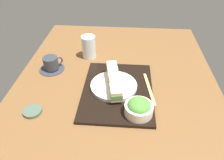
{
  "coord_description": "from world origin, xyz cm",
  "views": [
    {
      "loc": [
        -78.82,
        -4.46,
        66.27
      ],
      "look_at": [
        -0.18,
        1.6,
        5.0
      ],
      "focal_mm": 34.49,
      "sensor_mm": 36.0,
      "label": 1
    }
  ],
  "objects_px": {
    "sandwich_inner_near": "(114,83)",
    "sandwich_farmost": "(112,70)",
    "drinking_glass": "(89,47)",
    "small_sauce_dish": "(32,111)",
    "sandwich_inner_far": "(113,77)",
    "sandwich_plate": "(114,86)",
    "sandwich_nearmost": "(116,92)",
    "salad_bowl": "(139,108)",
    "coffee_cup": "(51,64)",
    "chopsticks_pair": "(149,89)"
  },
  "relations": [
    {
      "from": "sandwich_plate",
      "to": "sandwich_inner_far",
      "type": "distance_m",
      "value": 0.04
    },
    {
      "from": "sandwich_inner_far",
      "to": "chopsticks_pair",
      "type": "xyz_separation_m",
      "value": [
        -0.03,
        -0.17,
        -0.04
      ]
    },
    {
      "from": "sandwich_inner_far",
      "to": "small_sauce_dish",
      "type": "height_order",
      "value": "sandwich_inner_far"
    },
    {
      "from": "sandwich_nearmost",
      "to": "coffee_cup",
      "type": "distance_m",
      "value": 0.42
    },
    {
      "from": "drinking_glass",
      "to": "sandwich_inner_far",
      "type": "bearing_deg",
      "value": -148.57
    },
    {
      "from": "sandwich_inner_far",
      "to": "chopsticks_pair",
      "type": "distance_m",
      "value": 0.18
    },
    {
      "from": "salad_bowl",
      "to": "small_sauce_dish",
      "type": "xyz_separation_m",
      "value": [
        -0.02,
        0.44,
        -0.04
      ]
    },
    {
      "from": "salad_bowl",
      "to": "chopsticks_pair",
      "type": "height_order",
      "value": "salad_bowl"
    },
    {
      "from": "sandwich_plate",
      "to": "salad_bowl",
      "type": "height_order",
      "value": "salad_bowl"
    },
    {
      "from": "sandwich_farmost",
      "to": "small_sauce_dish",
      "type": "distance_m",
      "value": 0.41
    },
    {
      "from": "sandwich_nearmost",
      "to": "sandwich_inner_near",
      "type": "relative_size",
      "value": 1.0
    },
    {
      "from": "drinking_glass",
      "to": "sandwich_plate",
      "type": "bearing_deg",
      "value": -150.32
    },
    {
      "from": "coffee_cup",
      "to": "sandwich_inner_far",
      "type": "bearing_deg",
      "value": -108.64
    },
    {
      "from": "sandwich_nearmost",
      "to": "sandwich_inner_far",
      "type": "distance_m",
      "value": 0.11
    },
    {
      "from": "sandwich_plate",
      "to": "sandwich_farmost",
      "type": "xyz_separation_m",
      "value": [
        0.08,
        0.01,
        0.03
      ]
    },
    {
      "from": "sandwich_nearmost",
      "to": "drinking_glass",
      "type": "height_order",
      "value": "drinking_glass"
    },
    {
      "from": "coffee_cup",
      "to": "salad_bowl",
      "type": "bearing_deg",
      "value": -123.54
    },
    {
      "from": "sandwich_farmost",
      "to": "drinking_glass",
      "type": "distance_m",
      "value": 0.25
    },
    {
      "from": "chopsticks_pair",
      "to": "coffee_cup",
      "type": "height_order",
      "value": "coffee_cup"
    },
    {
      "from": "sandwich_nearmost",
      "to": "sandwich_inner_far",
      "type": "xyz_separation_m",
      "value": [
        0.11,
        0.02,
        0.0
      ]
    },
    {
      "from": "drinking_glass",
      "to": "coffee_cup",
      "type": "bearing_deg",
      "value": 129.1
    },
    {
      "from": "sandwich_inner_near",
      "to": "sandwich_farmost",
      "type": "distance_m",
      "value": 0.11
    },
    {
      "from": "sandwich_inner_near",
      "to": "sandwich_farmost",
      "type": "relative_size",
      "value": 0.97
    },
    {
      "from": "sandwich_inner_far",
      "to": "sandwich_farmost",
      "type": "relative_size",
      "value": 1.0
    },
    {
      "from": "sandwich_nearmost",
      "to": "salad_bowl",
      "type": "distance_m",
      "value": 0.13
    },
    {
      "from": "sandwich_nearmost",
      "to": "sandwich_plate",
      "type": "bearing_deg",
      "value": 9.89
    },
    {
      "from": "sandwich_inner_near",
      "to": "salad_bowl",
      "type": "distance_m",
      "value": 0.17
    },
    {
      "from": "sandwich_farmost",
      "to": "coffee_cup",
      "type": "bearing_deg",
      "value": 79.67
    },
    {
      "from": "sandwich_inner_near",
      "to": "sandwich_farmost",
      "type": "xyz_separation_m",
      "value": [
        0.11,
        0.02,
        -0.0
      ]
    },
    {
      "from": "sandwich_farmost",
      "to": "coffee_cup",
      "type": "height_order",
      "value": "sandwich_farmost"
    },
    {
      "from": "sandwich_inner_near",
      "to": "sandwich_farmost",
      "type": "bearing_deg",
      "value": 9.89
    },
    {
      "from": "sandwich_inner_far",
      "to": "coffee_cup",
      "type": "distance_m",
      "value": 0.36
    },
    {
      "from": "sandwich_inner_near",
      "to": "salad_bowl",
      "type": "relative_size",
      "value": 0.76
    },
    {
      "from": "salad_bowl",
      "to": "coffee_cup",
      "type": "bearing_deg",
      "value": 56.46
    },
    {
      "from": "chopsticks_pair",
      "to": "small_sauce_dish",
      "type": "distance_m",
      "value": 0.52
    },
    {
      "from": "small_sauce_dish",
      "to": "sandwich_inner_near",
      "type": "bearing_deg",
      "value": -65.91
    },
    {
      "from": "chopsticks_pair",
      "to": "small_sauce_dish",
      "type": "bearing_deg",
      "value": 109.1
    },
    {
      "from": "sandwich_plate",
      "to": "sandwich_nearmost",
      "type": "xyz_separation_m",
      "value": [
        -0.08,
        -0.01,
        0.03
      ]
    },
    {
      "from": "sandwich_plate",
      "to": "sandwich_inner_far",
      "type": "relative_size",
      "value": 2.4
    },
    {
      "from": "sandwich_inner_near",
      "to": "small_sauce_dish",
      "type": "height_order",
      "value": "sandwich_inner_near"
    },
    {
      "from": "drinking_glass",
      "to": "small_sauce_dish",
      "type": "xyz_separation_m",
      "value": [
        -0.46,
        0.17,
        -0.06
      ]
    },
    {
      "from": "sandwich_inner_near",
      "to": "drinking_glass",
      "type": "height_order",
      "value": "drinking_glass"
    },
    {
      "from": "sandwich_plate",
      "to": "sandwich_nearmost",
      "type": "distance_m",
      "value": 0.09
    },
    {
      "from": "sandwich_nearmost",
      "to": "chopsticks_pair",
      "type": "distance_m",
      "value": 0.17
    },
    {
      "from": "sandwich_nearmost",
      "to": "salad_bowl",
      "type": "bearing_deg",
      "value": -128.95
    },
    {
      "from": "salad_bowl",
      "to": "chopsticks_pair",
      "type": "xyz_separation_m",
      "value": [
        0.16,
        -0.05,
        -0.03
      ]
    },
    {
      "from": "sandwich_nearmost",
      "to": "sandwich_inner_near",
      "type": "height_order",
      "value": "sandwich_inner_near"
    },
    {
      "from": "small_sauce_dish",
      "to": "sandwich_nearmost",
      "type": "bearing_deg",
      "value": -74.46
    },
    {
      "from": "salad_bowl",
      "to": "coffee_cup",
      "type": "height_order",
      "value": "salad_bowl"
    },
    {
      "from": "drinking_glass",
      "to": "small_sauce_dish",
      "type": "bearing_deg",
      "value": 160.14
    }
  ]
}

